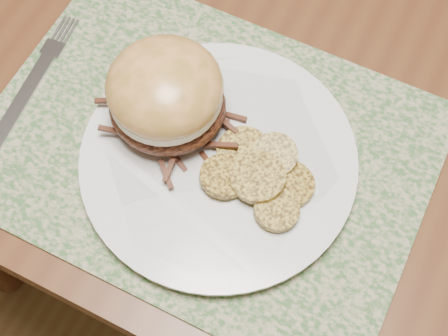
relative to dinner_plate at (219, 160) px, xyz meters
The scene contains 6 objects.
ground 0.84m from the dinner_plate, 47.77° to the left, with size 3.50×3.50×0.00m, color brown.
placemat 0.03m from the dinner_plate, 153.56° to the left, with size 0.45×0.33×0.00m, color #3C6333.
dinner_plate is the anchor object (origin of this frame).
pork_sandwich 0.08m from the dinner_plate, 164.54° to the left, with size 0.15×0.14×0.09m.
roasted_potatoes 0.05m from the dinner_plate, ahead, with size 0.13×0.11×0.03m.
fork 0.22m from the dinner_plate, behind, with size 0.04×0.19×0.00m.
Camera 1 is at (-0.11, -0.51, 1.32)m, focal length 50.00 mm.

